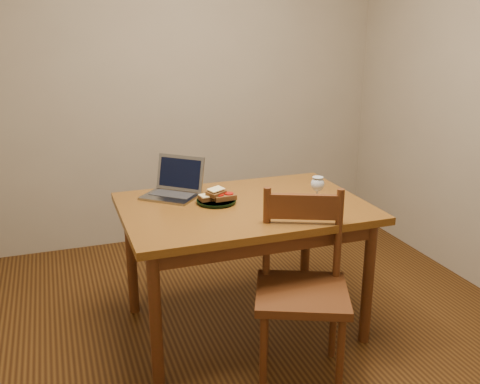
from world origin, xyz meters
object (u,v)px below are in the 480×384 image
object	(u,v)px
table	(244,219)
chair	(302,280)
milk_glass	(317,189)
laptop	(175,185)
plate	(216,201)

from	to	relation	value
table	chair	xyz separation A→B (m)	(0.12, -0.49, -0.15)
table	milk_glass	bearing A→B (deg)	-12.81
laptop	chair	bearing A→B (deg)	-19.81
plate	chair	bearing A→B (deg)	-66.13
chair	milk_glass	distance (m)	0.58
chair	laptop	world-z (taller)	laptop
table	chair	size ratio (longest dim) A/B	2.31
plate	milk_glass	world-z (taller)	milk_glass
table	chair	distance (m)	0.53
plate	milk_glass	distance (m)	0.55
table	laptop	bearing A→B (deg)	136.63
chair	table	bearing A→B (deg)	127.20
chair	laptop	distance (m)	0.94
table	plate	distance (m)	0.18
table	laptop	distance (m)	0.45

